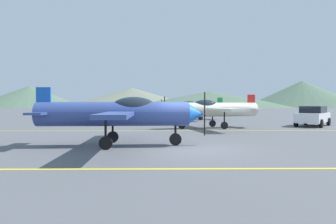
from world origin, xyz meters
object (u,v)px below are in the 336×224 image
airplane_mid (212,109)px  airplane_far (193,107)px  car_sedan (313,116)px  airplane_near (120,113)px

airplane_mid → airplane_far: 11.15m
airplane_far → car_sedan: airplane_far is taller
airplane_near → airplane_mid: (5.46, 8.94, 0.00)m
airplane_mid → airplane_far: size_ratio=1.00×
airplane_mid → airplane_far: (-0.31, 11.14, 0.00)m
car_sedan → airplane_mid: bearing=-167.2°
airplane_near → airplane_mid: 10.48m
airplane_near → car_sedan: 17.74m
airplane_far → car_sedan: 12.78m
airplane_near → car_sedan: (13.99, 10.89, -0.58)m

